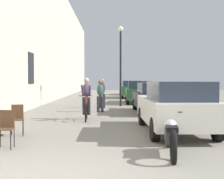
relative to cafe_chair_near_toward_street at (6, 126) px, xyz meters
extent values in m
cube|color=#B7AD99|center=(-2.10, 11.58, 4.48)|extent=(0.50, 68.00, 10.00)
cube|color=black|center=(-1.83, 9.45, 1.75)|extent=(0.04, 1.10, 1.70)
cylinder|color=black|center=(0.18, -0.23, -0.29)|extent=(0.02, 0.02, 0.45)
cylinder|color=black|center=(0.16, 0.10, -0.29)|extent=(0.02, 0.02, 0.45)
cylinder|color=black|center=(-0.17, 0.07, -0.29)|extent=(0.02, 0.02, 0.45)
cube|color=#4C331E|center=(0.01, -0.08, -0.06)|extent=(0.40, 0.40, 0.02)
cube|color=#4C331E|center=(-0.01, 0.10, 0.16)|extent=(0.34, 0.04, 0.42)
cylinder|color=black|center=(-0.02, 1.45, -0.29)|extent=(0.02, 0.02, 0.45)
cylinder|color=black|center=(-0.33, 1.37, -0.29)|extent=(0.02, 0.02, 0.45)
cylinder|color=black|center=(-0.10, 1.76, -0.29)|extent=(0.02, 0.02, 0.45)
cylinder|color=black|center=(-0.41, 1.69, -0.29)|extent=(0.02, 0.02, 0.45)
cube|color=#4C331E|center=(-0.22, 1.57, -0.06)|extent=(0.46, 0.46, 0.02)
cube|color=#4C331E|center=(-0.26, 1.74, 0.16)|extent=(0.34, 0.10, 0.42)
torus|color=black|center=(1.55, 4.42, -0.19)|extent=(0.08, 0.71, 0.71)
torus|color=black|center=(1.50, 5.47, -0.19)|extent=(0.08, 0.71, 0.71)
cylinder|color=maroon|center=(1.51, 5.38, 0.10)|extent=(0.04, 0.22, 0.58)
cylinder|color=maroon|center=(1.53, 4.88, 0.43)|extent=(0.07, 0.83, 0.14)
cylinder|color=maroon|center=(1.54, 4.44, 0.15)|extent=(0.04, 0.09, 0.67)
cylinder|color=maroon|center=(1.52, 4.97, -0.15)|extent=(0.07, 1.00, 0.12)
cylinder|color=black|center=(1.54, 4.47, 0.48)|extent=(0.52, 0.05, 0.03)
ellipsoid|color=black|center=(1.51, 5.29, 0.41)|extent=(0.12, 0.24, 0.06)
ellipsoid|color=#4C3D5B|center=(1.51, 5.21, 0.69)|extent=(0.35, 0.36, 0.59)
sphere|color=tan|center=(1.52, 5.17, 1.08)|extent=(0.22, 0.22, 0.22)
cylinder|color=#26262D|center=(1.62, 5.13, 0.03)|extent=(0.15, 0.40, 0.75)
cylinder|color=#26262D|center=(1.42, 5.12, 0.03)|extent=(0.15, 0.40, 0.75)
cylinder|color=#4C3D5B|center=(1.67, 4.82, 0.68)|extent=(0.13, 0.75, 0.48)
cylinder|color=#4C3D5B|center=(1.39, 4.81, 0.68)|extent=(0.10, 0.75, 0.48)
cylinder|color=#26262D|center=(1.89, 8.00, -0.12)|extent=(0.14, 0.14, 0.79)
cylinder|color=#26262D|center=(2.09, 8.00, -0.12)|extent=(0.14, 0.14, 0.79)
ellipsoid|color=#38564C|center=(1.99, 8.00, 0.58)|extent=(0.34, 0.24, 0.62)
sphere|color=brown|center=(1.99, 8.00, 1.00)|extent=(0.22, 0.22, 0.22)
cylinder|color=#26262D|center=(1.96, 10.11, -0.11)|extent=(0.14, 0.14, 0.82)
cylinder|color=#26262D|center=(2.16, 10.11, -0.11)|extent=(0.14, 0.14, 0.82)
ellipsoid|color=#2D3342|center=(2.06, 10.11, 0.63)|extent=(0.35, 0.25, 0.65)
sphere|color=#A57A5B|center=(2.06, 10.11, 1.06)|extent=(0.22, 0.22, 0.22)
cylinder|color=black|center=(3.15, 11.36, 1.78)|extent=(0.12, 0.12, 4.60)
sphere|color=silver|center=(3.15, 11.36, 4.22)|extent=(0.32, 0.32, 0.32)
cube|color=beige|center=(4.46, 2.18, 0.16)|extent=(1.85, 4.41, 0.72)
cube|color=#283342|center=(4.46, 1.65, 0.78)|extent=(1.55, 2.39, 0.53)
cylinder|color=black|center=(3.62, 3.63, -0.20)|extent=(0.21, 0.64, 0.63)
cylinder|color=black|center=(5.28, 3.64, -0.20)|extent=(0.21, 0.64, 0.63)
cylinder|color=black|center=(3.64, 0.72, -0.20)|extent=(0.21, 0.64, 0.63)
cylinder|color=black|center=(5.30, 0.73, -0.20)|extent=(0.21, 0.64, 0.63)
cube|color=black|center=(4.63, 7.80, 0.12)|extent=(1.75, 4.17, 0.68)
cube|color=#283342|center=(4.63, 7.30, 0.71)|extent=(1.46, 2.26, 0.50)
cylinder|color=black|center=(3.84, 9.17, -0.22)|extent=(0.20, 0.60, 0.60)
cylinder|color=black|center=(5.41, 9.18, -0.22)|extent=(0.20, 0.60, 0.60)
cylinder|color=black|center=(3.85, 6.43, -0.22)|extent=(0.20, 0.60, 0.60)
cylinder|color=black|center=(5.42, 6.43, -0.22)|extent=(0.20, 0.60, 0.60)
cube|color=#23512D|center=(4.54, 14.02, 0.15)|extent=(1.96, 4.41, 0.71)
cube|color=#283342|center=(4.52, 13.50, 0.77)|extent=(1.60, 2.40, 0.53)
cylinder|color=black|center=(3.78, 15.49, -0.20)|extent=(0.23, 0.63, 0.63)
cylinder|color=black|center=(5.42, 15.42, -0.20)|extent=(0.23, 0.63, 0.63)
cylinder|color=black|center=(3.67, 12.62, -0.20)|extent=(0.23, 0.63, 0.63)
cylinder|color=black|center=(5.31, 12.56, -0.20)|extent=(0.23, 0.63, 0.63)
cube|color=#23512D|center=(4.40, 20.18, 0.16)|extent=(1.86, 4.40, 0.71)
cube|color=#283342|center=(4.41, 19.65, 0.78)|extent=(1.55, 2.38, 0.53)
cylinder|color=black|center=(3.56, 21.62, -0.20)|extent=(0.21, 0.63, 0.63)
cylinder|color=black|center=(5.21, 21.63, -0.20)|extent=(0.21, 0.63, 0.63)
cylinder|color=black|center=(3.59, 18.72, -0.20)|extent=(0.21, 0.63, 0.63)
cylinder|color=black|center=(5.24, 18.74, -0.20)|extent=(0.21, 0.63, 0.63)
cube|color=#B7B7BC|center=(4.67, 26.20, 0.12)|extent=(1.77, 4.17, 0.68)
cube|color=#283342|center=(4.66, 25.70, 0.71)|extent=(1.47, 2.26, 0.50)
cylinder|color=black|center=(3.90, 27.58, -0.22)|extent=(0.20, 0.60, 0.60)
cylinder|color=black|center=(5.47, 27.56, -0.22)|extent=(0.20, 0.60, 0.60)
cylinder|color=black|center=(3.87, 24.84, -0.22)|extent=(0.20, 0.60, 0.60)
cylinder|color=black|center=(5.44, 24.82, -0.22)|extent=(0.20, 0.60, 0.60)
torus|color=black|center=(3.88, 0.12, -0.22)|extent=(0.18, 0.70, 0.69)
torus|color=black|center=(3.69, -1.32, -0.22)|extent=(0.19, 0.71, 0.70)
cube|color=#333338|center=(3.79, -0.60, -0.12)|extent=(0.34, 0.79, 0.28)
ellipsoid|color=#B7B7BC|center=(3.80, -0.50, 0.10)|extent=(0.35, 0.55, 0.24)
cube|color=black|center=(3.75, -0.88, 0.08)|extent=(0.30, 0.47, 0.10)
cylinder|color=black|center=(3.87, 0.02, 0.33)|extent=(0.62, 0.11, 0.03)
camera|label=1|loc=(2.43, -7.12, 1.09)|focal=48.32mm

